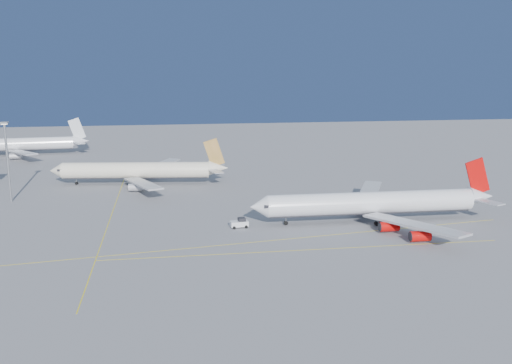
{
  "coord_description": "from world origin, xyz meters",
  "views": [
    {
      "loc": [
        -24.25,
        -130.37,
        40.47
      ],
      "look_at": [
        0.18,
        26.56,
        7.0
      ],
      "focal_mm": 40.0,
      "sensor_mm": 36.0,
      "label": 1
    }
  ],
  "objects_px": {
    "airliner_etihad": "(140,170)",
    "light_mast": "(7,155)",
    "airliner_third": "(19,144)",
    "pushback_tug": "(240,223)",
    "airliner_virgin": "(376,203)"
  },
  "relations": [
    {
      "from": "airliner_etihad",
      "to": "pushback_tug",
      "type": "relative_size",
      "value": 12.98
    },
    {
      "from": "pushback_tug",
      "to": "light_mast",
      "type": "distance_m",
      "value": 74.72
    },
    {
      "from": "airliner_third",
      "to": "light_mast",
      "type": "height_order",
      "value": "light_mast"
    },
    {
      "from": "airliner_third",
      "to": "pushback_tug",
      "type": "relative_size",
      "value": 13.1
    },
    {
      "from": "pushback_tug",
      "to": "airliner_third",
      "type": "bearing_deg",
      "value": 116.84
    },
    {
      "from": "airliner_etihad",
      "to": "airliner_third",
      "type": "distance_m",
      "value": 89.59
    },
    {
      "from": "airliner_etihad",
      "to": "light_mast",
      "type": "xyz_separation_m",
      "value": [
        -36.82,
        -19.07,
        9.18
      ]
    },
    {
      "from": "airliner_etihad",
      "to": "pushback_tug",
      "type": "height_order",
      "value": "airliner_etihad"
    },
    {
      "from": "pushback_tug",
      "to": "light_mast",
      "type": "bearing_deg",
      "value": 143.42
    },
    {
      "from": "pushback_tug",
      "to": "light_mast",
      "type": "xyz_separation_m",
      "value": [
        -63.51,
        37.22,
        12.79
      ]
    },
    {
      "from": "airliner_third",
      "to": "light_mast",
      "type": "relative_size",
      "value": 2.56
    },
    {
      "from": "airliner_virgin",
      "to": "pushback_tug",
      "type": "bearing_deg",
      "value": -179.23
    },
    {
      "from": "airliner_virgin",
      "to": "airliner_etihad",
      "type": "height_order",
      "value": "airliner_virgin"
    },
    {
      "from": "pushback_tug",
      "to": "light_mast",
      "type": "height_order",
      "value": "light_mast"
    },
    {
      "from": "airliner_virgin",
      "to": "light_mast",
      "type": "distance_m",
      "value": 106.06
    }
  ]
}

